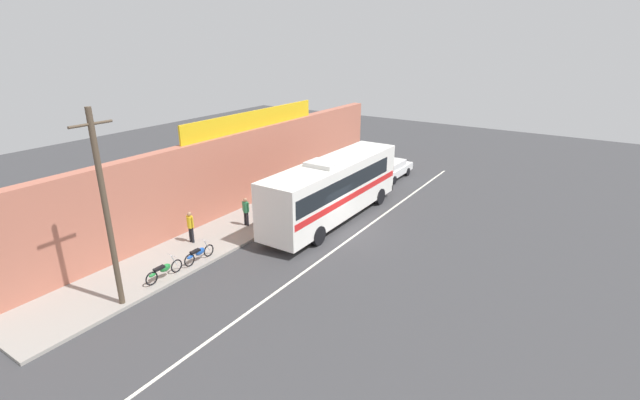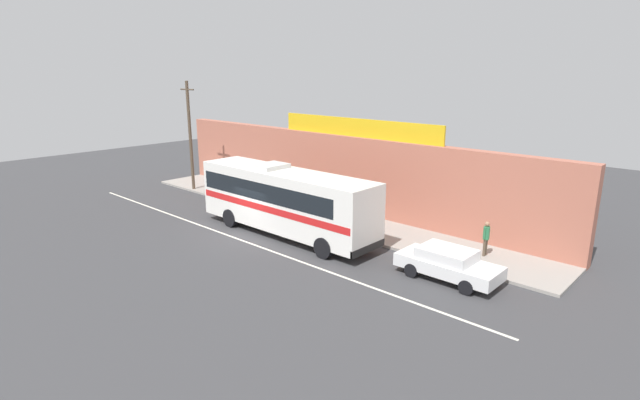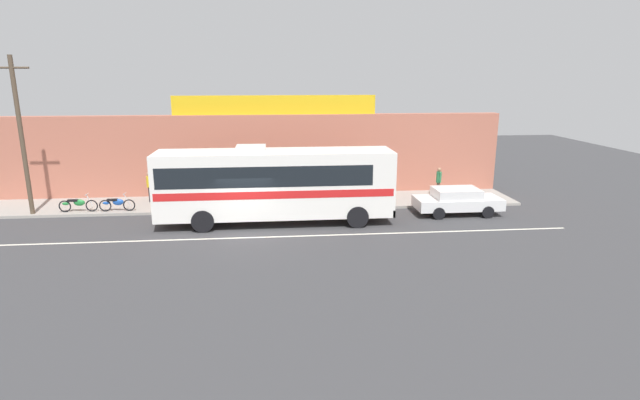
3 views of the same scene
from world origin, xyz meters
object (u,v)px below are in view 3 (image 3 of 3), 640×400
at_px(pedestrian_near_shop, 206,187).
at_px(utility_pole, 21,134).
at_px(intercity_bus, 274,182).
at_px(motorcycle_red, 116,203).
at_px(parked_car, 457,200).
at_px(pedestrian_far_left, 439,180).
at_px(motorcycle_black, 77,204).
at_px(pedestrian_by_curb, 149,184).

bearing_deg(pedestrian_near_shop, utility_pole, -172.67).
distance_m(intercity_bus, utility_pole, 12.74).
xyz_separation_m(intercity_bus, motorcycle_red, (-8.18, 2.42, -1.50)).
xyz_separation_m(parked_car, pedestrian_near_shop, (-13.13, 2.81, 0.36)).
bearing_deg(pedestrian_far_left, pedestrian_near_shop, -177.48).
relative_size(parked_car, pedestrian_near_shop, 2.67).
distance_m(motorcycle_red, pedestrian_far_left, 17.84).
bearing_deg(pedestrian_near_shop, motorcycle_red, -167.08).
distance_m(utility_pole, motorcycle_black, 4.24).
height_order(utility_pole, motorcycle_black, utility_pole).
distance_m(pedestrian_far_left, pedestrian_by_curb, 16.49).
height_order(intercity_bus, pedestrian_near_shop, intercity_bus).
relative_size(intercity_bus, motorcycle_red, 6.18).
relative_size(motorcycle_black, pedestrian_far_left, 1.16).
bearing_deg(motorcycle_red, motorcycle_black, 178.08).
height_order(intercity_bus, motorcycle_black, intercity_bus).
xyz_separation_m(intercity_bus, pedestrian_near_shop, (-3.69, 3.45, -0.97)).
distance_m(motorcycle_black, pedestrian_far_left, 19.80).
height_order(parked_car, pedestrian_by_curb, pedestrian_by_curb).
bearing_deg(parked_car, intercity_bus, -176.15).
relative_size(motorcycle_black, pedestrian_by_curb, 1.16).
height_order(utility_pole, pedestrian_near_shop, utility_pole).
bearing_deg(parked_car, motorcycle_black, 174.61).
distance_m(pedestrian_by_curb, pedestrian_near_shop, 3.34).
bearing_deg(pedestrian_far_left, pedestrian_by_curb, 178.89).
relative_size(parked_car, motorcycle_red, 2.41).
bearing_deg(pedestrian_near_shop, parked_car, -12.09).
bearing_deg(motorcycle_red, utility_pole, -178.86).
height_order(motorcycle_black, pedestrian_by_curb, pedestrian_by_curb).
distance_m(motorcycle_red, pedestrian_by_curb, 2.38).
bearing_deg(intercity_bus, motorcycle_red, 163.52).
bearing_deg(motorcycle_black, pedestrian_far_left, 4.48).
bearing_deg(pedestrian_by_curb, intercity_bus, -32.24).
xyz_separation_m(motorcycle_red, motorcycle_black, (-1.97, 0.07, 0.00)).
height_order(utility_pole, motorcycle_red, utility_pole).
distance_m(pedestrian_far_left, pedestrian_near_shop, 13.28).
height_order(utility_pole, pedestrian_far_left, utility_pole).
xyz_separation_m(motorcycle_red, pedestrian_near_shop, (4.49, 1.03, 0.53)).
bearing_deg(pedestrian_far_left, intercity_bus, -157.19).
distance_m(intercity_bus, pedestrian_by_curb, 8.21).
height_order(utility_pole, pedestrian_by_curb, utility_pole).
bearing_deg(intercity_bus, pedestrian_near_shop, 136.91).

